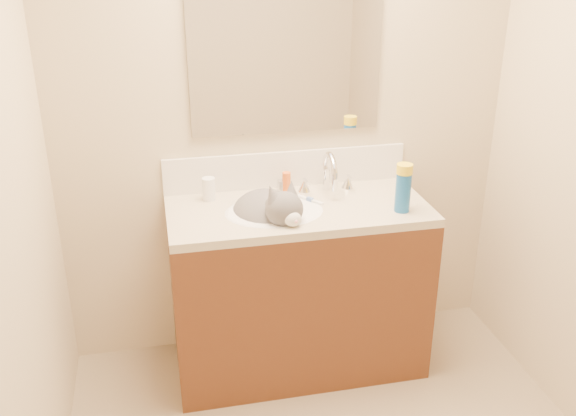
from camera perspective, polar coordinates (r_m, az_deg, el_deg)
name	(u,v)px	position (r m, az deg, el deg)	size (l,w,h in m)	color
room_shell	(378,138)	(1.85, 7.97, 6.21)	(2.24, 2.54, 2.52)	#C7B494
vanity_cabinet	(298,291)	(3.15, 0.88, -7.41)	(1.20, 0.55, 0.82)	#552C16
counter_slab	(298,211)	(2.95, 0.93, -0.23)	(1.20, 0.55, 0.04)	#C2B498
basin	(274,225)	(2.92, -1.23, -1.56)	(0.45, 0.36, 0.14)	white
faucet	(329,176)	(3.08, 3.63, 2.87)	(0.28, 0.20, 0.21)	silver
cat	(270,215)	(2.91, -1.63, -0.62)	(0.44, 0.48, 0.34)	#535053
backsplash	(286,169)	(3.15, -0.14, 3.49)	(1.20, 0.02, 0.18)	silver
mirror	(286,47)	(3.00, -0.15, 14.13)	(0.90, 0.02, 0.80)	white
pill_bottle	(209,189)	(3.02, -7.05, 1.69)	(0.06, 0.06, 0.11)	white
pill_label	(209,191)	(3.03, -7.04, 1.49)	(0.06, 0.06, 0.04)	orange
silver_jar	(282,186)	(3.11, -0.54, 1.99)	(0.05, 0.05, 0.06)	#B7B7BC
amber_bottle	(287,182)	(3.09, -0.13, 2.29)	(0.04, 0.04, 0.10)	orange
toothbrush	(310,200)	(3.01, 1.96, 0.73)	(0.02, 0.15, 0.01)	white
toothbrush_head	(310,199)	(3.00, 1.96, 0.78)	(0.02, 0.03, 0.02)	#5A7ABF
spray_can	(403,192)	(2.91, 10.18, 1.45)	(0.07, 0.07, 0.19)	#1756A3
spray_cap	(405,169)	(2.87, 10.33, 3.44)	(0.07, 0.07, 0.04)	yellow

